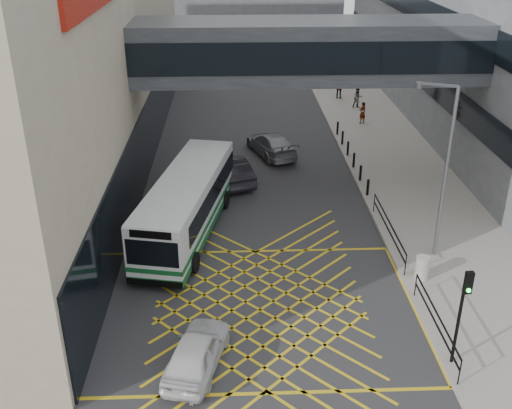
{
  "coord_description": "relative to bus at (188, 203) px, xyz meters",
  "views": [
    {
      "loc": [
        -0.92,
        -19.04,
        13.72
      ],
      "look_at": [
        0.0,
        4.0,
        2.6
      ],
      "focal_mm": 42.0,
      "sensor_mm": 36.0,
      "label": 1
    }
  ],
  "objects": [
    {
      "name": "pedestrian_c",
      "position": [
        10.97,
        22.52,
        -0.49
      ],
      "size": [
        1.17,
        0.77,
        1.81
      ],
      "primitive_type": "imported",
      "rotation": [
        0.0,
        0.0,
        2.89
      ],
      "color": "gray",
      "rests_on": "pavement"
    },
    {
      "name": "car_white",
      "position": [
        0.86,
        -9.65,
        -0.89
      ],
      "size": [
        2.68,
        4.48,
        1.33
      ],
      "primitive_type": "imported",
      "rotation": [
        0.0,
        0.0,
        2.9
      ],
      "color": "silver",
      "rests_on": "ground"
    },
    {
      "name": "kerb_railings",
      "position": [
        9.28,
        -4.71,
        -0.68
      ],
      "size": [
        0.05,
        12.54,
        1.0
      ],
      "color": "black",
      "rests_on": "pavement"
    },
    {
      "name": "street_lamp",
      "position": [
        10.87,
        -2.77,
        2.95
      ],
      "size": [
        1.67,
        0.85,
        7.62
      ],
      "rotation": [
        0.0,
        0.0,
        -0.39
      ],
      "color": "slate",
      "rests_on": "pavement"
    },
    {
      "name": "ground",
      "position": [
        3.13,
        -6.49,
        -1.56
      ],
      "size": [
        120.0,
        120.0,
        0.0
      ],
      "primitive_type": "plane",
      "color": "#333335"
    },
    {
      "name": "bus",
      "position": [
        0.0,
        0.0,
        0.0
      ],
      "size": [
        4.42,
        10.63,
        2.91
      ],
      "rotation": [
        0.0,
        0.0,
        -0.2
      ],
      "color": "white",
      "rests_on": "ground"
    },
    {
      "name": "car_silver",
      "position": [
        4.6,
        10.17,
        -0.81
      ],
      "size": [
        3.47,
        5.18,
        1.49
      ],
      "primitive_type": "imported",
      "rotation": [
        0.0,
        0.0,
        3.48
      ],
      "color": "gray",
      "rests_on": "ground"
    },
    {
      "name": "pedestrian_b",
      "position": [
        11.97,
        19.79,
        -0.6
      ],
      "size": [
        0.86,
        0.61,
        1.6
      ],
      "primitive_type": "imported",
      "rotation": [
        0.0,
        0.0,
        0.22
      ],
      "color": "gray",
      "rests_on": "pavement"
    },
    {
      "name": "box_junction",
      "position": [
        3.13,
        -6.49,
        -1.55
      ],
      "size": [
        12.0,
        9.0,
        0.01
      ],
      "color": "gold",
      "rests_on": "ground"
    },
    {
      "name": "litter_bin",
      "position": [
        9.9,
        -4.74,
        -0.9
      ],
      "size": [
        0.58,
        0.58,
        1.0
      ],
      "primitive_type": "cylinder",
      "color": "#ADA89E",
      "rests_on": "pavement"
    },
    {
      "name": "car_dark",
      "position": [
        1.94,
        5.98,
        -0.8
      ],
      "size": [
        3.45,
        5.18,
        1.51
      ],
      "primitive_type": "imported",
      "rotation": [
        0.0,
        0.0,
        3.5
      ],
      "color": "black",
      "rests_on": "ground"
    },
    {
      "name": "pedestrian_a",
      "position": [
        11.55,
        15.86,
        -0.61
      ],
      "size": [
        0.77,
        0.71,
        1.57
      ],
      "primitive_type": "imported",
      "rotation": [
        0.0,
        0.0,
        3.69
      ],
      "color": "gray",
      "rests_on": "pavement"
    },
    {
      "name": "bollards",
      "position": [
        9.38,
        8.51,
        -0.95
      ],
      "size": [
        0.14,
        10.14,
        0.9
      ],
      "color": "black",
      "rests_on": "pavement"
    },
    {
      "name": "pavement",
      "position": [
        12.13,
        8.51,
        -1.48
      ],
      "size": [
        6.0,
        54.0,
        0.16
      ],
      "primitive_type": "cube",
      "color": "gray",
      "rests_on": "ground"
    },
    {
      "name": "skybridge",
      "position": [
        6.13,
        5.51,
        5.94
      ],
      "size": [
        20.0,
        4.1,
        3.0
      ],
      "color": "#3C4146",
      "rests_on": "ground"
    },
    {
      "name": "traffic_light",
      "position": [
        9.45,
        -10.0,
        0.99
      ],
      "size": [
        0.26,
        0.42,
        3.67
      ],
      "rotation": [
        0.0,
        0.0,
        0.04
      ],
      "color": "black",
      "rests_on": "pavement"
    }
  ]
}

